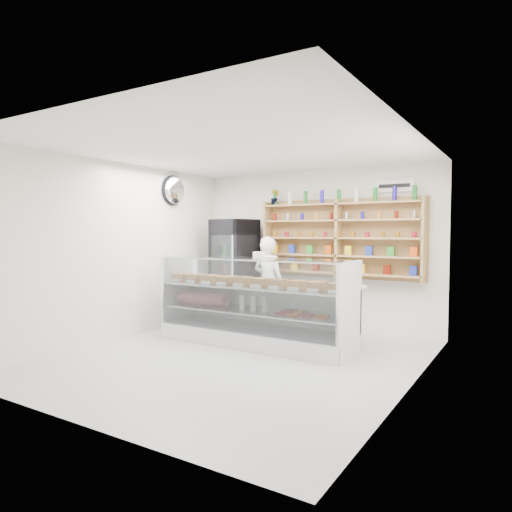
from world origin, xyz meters
The scene contains 8 objects.
room centered at (0.00, 0.00, 1.40)m, with size 5.00×5.00×5.00m.
display_counter centered at (-0.21, 0.79, 0.36)m, with size 3.02×0.90×1.32m.
shop_worker centered at (-0.63, 1.91, 0.81)m, with size 0.59×0.39×1.62m, color white.
drinks_cooler centered at (-1.40, 1.97, 0.97)m, with size 0.78×0.77×1.94m.
wall_shelving centered at (0.50, 2.34, 1.59)m, with size 2.84×0.28×1.33m.
potted_plant centered at (-0.75, 2.34, 2.34)m, with size 0.16×0.13×0.29m, color #1E6626.
security_mirror centered at (-2.17, 1.20, 2.45)m, with size 0.15×0.50×0.50m, color silver.
wall_sign centered at (1.40, 2.47, 2.45)m, with size 0.62×0.03×0.20m, color white.
Camera 1 is at (3.38, -5.04, 1.70)m, focal length 32.00 mm.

